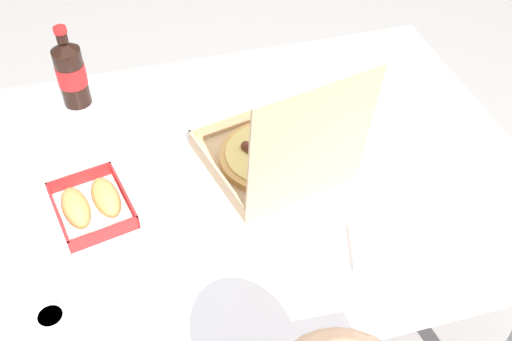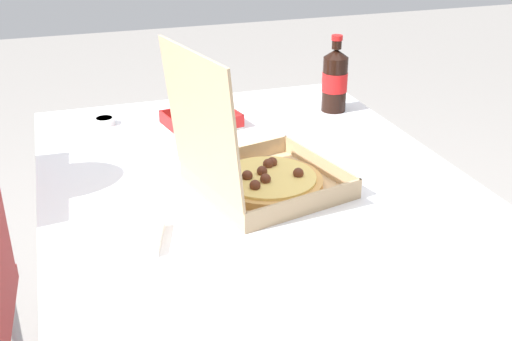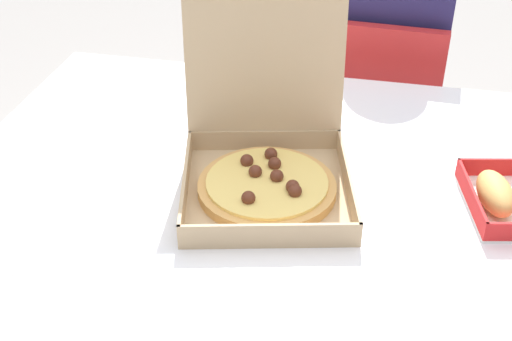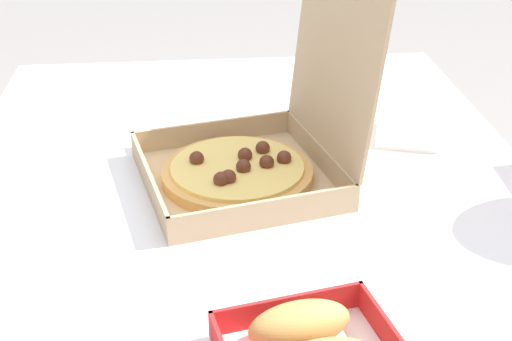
% 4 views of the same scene
% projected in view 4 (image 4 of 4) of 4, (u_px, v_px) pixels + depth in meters
% --- Properties ---
extents(dining_table, '(1.26, 0.95, 0.74)m').
position_uv_depth(dining_table, '(249.00, 235.00, 1.14)').
color(dining_table, white).
rests_on(dining_table, ground_plane).
extents(pizza_box_open, '(0.36, 0.38, 0.34)m').
position_uv_depth(pizza_box_open, '(255.00, 153.00, 1.12)').
color(pizza_box_open, tan).
rests_on(pizza_box_open, dining_table).
extents(paper_menu, '(0.22, 0.16, 0.00)m').
position_uv_depth(paper_menu, '(88.00, 86.00, 1.50)').
color(paper_menu, white).
rests_on(paper_menu, dining_table).
extents(napkin_pile, '(0.14, 0.14, 0.02)m').
position_uv_depth(napkin_pile, '(407.00, 133.00, 1.27)').
color(napkin_pile, white).
rests_on(napkin_pile, dining_table).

